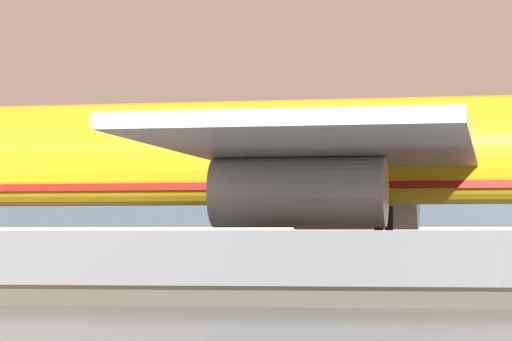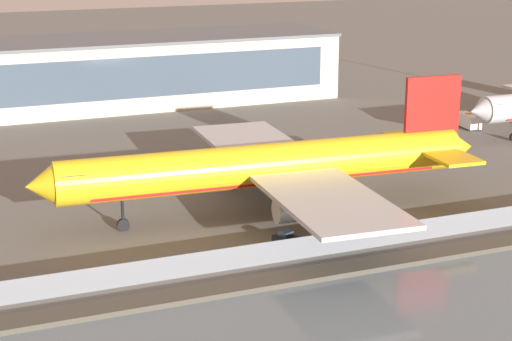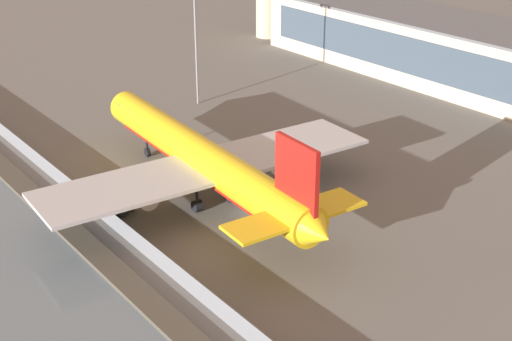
# 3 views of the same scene
# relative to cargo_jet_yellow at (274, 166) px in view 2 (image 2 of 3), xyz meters

# --- Properties ---
(ground_plane) EXTENTS (500.00, 500.00, 0.00)m
(ground_plane) POSITION_rel_cargo_jet_yellow_xyz_m (6.84, 2.43, -5.74)
(ground_plane) COLOR #66635E
(shoreline_seawall) EXTENTS (320.00, 3.00, 0.50)m
(shoreline_seawall) POSITION_rel_cargo_jet_yellow_xyz_m (6.84, -18.07, -5.49)
(shoreline_seawall) COLOR #474238
(shoreline_seawall) RESTS_ON ground
(perimeter_fence) EXTENTS (280.00, 0.10, 2.31)m
(perimeter_fence) POSITION_rel_cargo_jet_yellow_xyz_m (6.84, -13.57, -4.59)
(perimeter_fence) COLOR slate
(perimeter_fence) RESTS_ON ground
(cargo_jet_yellow) EXTENTS (53.24, 45.91, 15.04)m
(cargo_jet_yellow) POSITION_rel_cargo_jet_yellow_xyz_m (0.00, 0.00, 0.00)
(cargo_jet_yellow) COLOR yellow
(cargo_jet_yellow) RESTS_ON ground
(baggage_tug) EXTENTS (2.79, 3.58, 1.80)m
(baggage_tug) POSITION_rel_cargo_jet_yellow_xyz_m (-2.91, -10.54, -4.93)
(baggage_tug) COLOR #1E2328
(baggage_tug) RESTS_ON ground
(ops_van) EXTENTS (2.55, 5.37, 2.48)m
(ops_van) POSITION_rel_cargo_jet_yellow_xyz_m (46.58, 27.58, -4.46)
(ops_van) COLOR white
(ops_van) RESTS_ON ground
(terminal_building) EXTENTS (97.58, 20.53, 12.35)m
(terminal_building) POSITION_rel_cargo_jet_yellow_xyz_m (-10.09, 67.89, 0.45)
(terminal_building) COLOR #BCB299
(terminal_building) RESTS_ON ground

